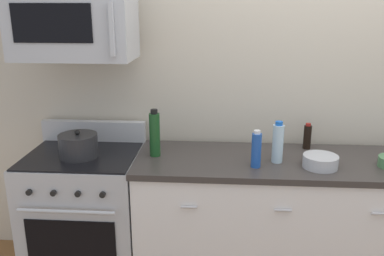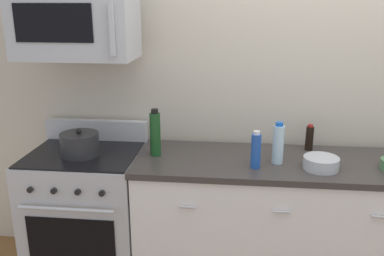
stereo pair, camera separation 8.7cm
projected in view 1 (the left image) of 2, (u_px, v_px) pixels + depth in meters
name	position (u px, v px, depth m)	size (l,w,h in m)	color
back_wall	(314.00, 83.00, 2.92)	(5.51, 0.10, 2.70)	beige
counter_unit	(316.00, 224.00, 2.79)	(2.42, 0.66, 0.92)	white
range_oven	(87.00, 214.00, 2.90)	(0.76, 0.69, 1.07)	#B7BABF
microwave	(74.00, 27.00, 2.57)	(0.74, 0.44, 0.40)	#B7BABF
bottle_wine_green	(155.00, 134.00, 2.70)	(0.07, 0.07, 0.32)	#19471E
bottle_soy_sauce_dark	(307.00, 137.00, 2.85)	(0.05, 0.05, 0.18)	black
bottle_soda_blue	(256.00, 150.00, 2.52)	(0.06, 0.06, 0.24)	#1E4CA5
bottle_water_clear	(278.00, 143.00, 2.60)	(0.07, 0.07, 0.27)	silver
bowl_steel_prep	(320.00, 161.00, 2.53)	(0.21, 0.21, 0.08)	#B2B5BA
stockpot	(78.00, 146.00, 2.69)	(0.25, 0.25, 0.19)	#262628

